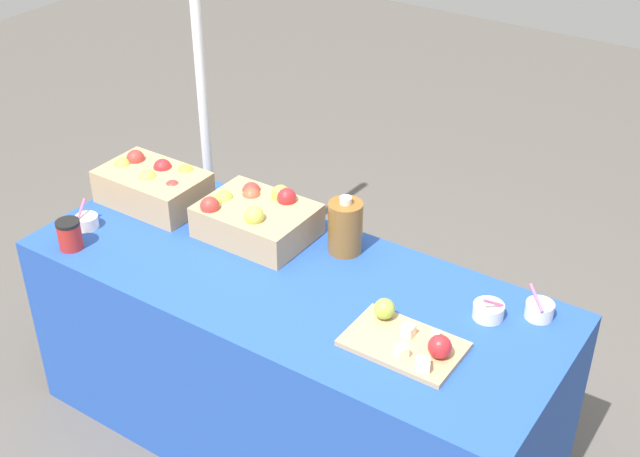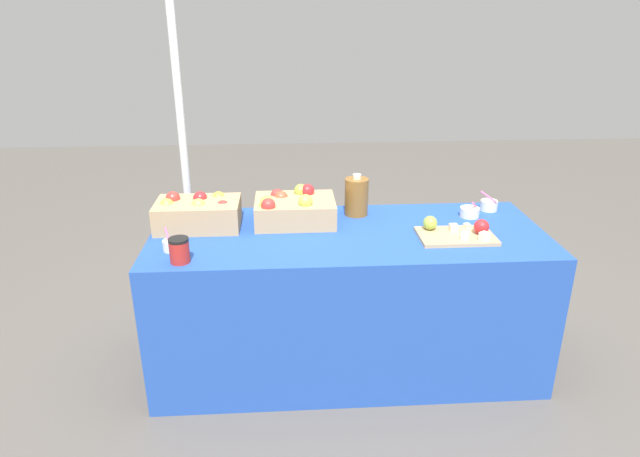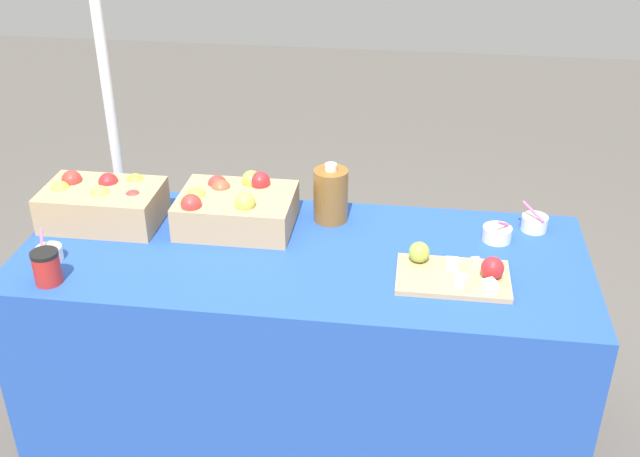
# 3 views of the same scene
# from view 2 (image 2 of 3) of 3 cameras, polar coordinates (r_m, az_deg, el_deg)

# --- Properties ---
(ground_plane) EXTENTS (10.00, 10.00, 0.00)m
(ground_plane) POSITION_cam_2_polar(r_m,az_deg,el_deg) (3.04, 2.68, -13.39)
(ground_plane) COLOR #56514C
(table) EXTENTS (1.90, 0.76, 0.74)m
(table) POSITION_cam_2_polar(r_m,az_deg,el_deg) (2.84, 2.81, -7.29)
(table) COLOR #234CAD
(table) RESTS_ON ground_plane
(apple_crate_left) EXTENTS (0.41, 0.26, 0.17)m
(apple_crate_left) POSITION_cam_2_polar(r_m,az_deg,el_deg) (2.78, -12.46, 1.59)
(apple_crate_left) COLOR tan
(apple_crate_left) RESTS_ON table
(apple_crate_middle) EXTENTS (0.40, 0.30, 0.17)m
(apple_crate_middle) POSITION_cam_2_polar(r_m,az_deg,el_deg) (2.78, -2.77, 2.04)
(apple_crate_middle) COLOR tan
(apple_crate_middle) RESTS_ON table
(cutting_board_front) EXTENTS (0.35, 0.23, 0.09)m
(cutting_board_front) POSITION_cam_2_polar(r_m,az_deg,el_deg) (2.68, 13.98, -0.41)
(cutting_board_front) COLOR tan
(cutting_board_front) RESTS_ON table
(sample_bowl_near) EXTENTS (0.10, 0.10, 0.09)m
(sample_bowl_near) POSITION_cam_2_polar(r_m,az_deg,el_deg) (2.96, 15.17, 1.65)
(sample_bowl_near) COLOR silver
(sample_bowl_near) RESTS_ON table
(sample_bowl_mid) EXTENTS (0.08, 0.09, 0.10)m
(sample_bowl_mid) POSITION_cam_2_polar(r_m,az_deg,el_deg) (2.55, -14.99, -1.65)
(sample_bowl_mid) COLOR silver
(sample_bowl_mid) RESTS_ON table
(sample_bowl_far) EXTENTS (0.10, 0.09, 0.10)m
(sample_bowl_far) POSITION_cam_2_polar(r_m,az_deg,el_deg) (3.09, 17.01, 2.32)
(sample_bowl_far) COLOR silver
(sample_bowl_far) RESTS_ON table
(cider_jug) EXTENTS (0.12, 0.12, 0.22)m
(cider_jug) POSITION_cam_2_polar(r_m,az_deg,el_deg) (2.87, 3.78, 3.31)
(cider_jug) COLOR brown
(cider_jug) RESTS_ON table
(coffee_cup) EXTENTS (0.09, 0.09, 0.11)m
(coffee_cup) POSITION_cam_2_polar(r_m,az_deg,el_deg) (2.42, -14.30, -2.19)
(coffee_cup) COLOR red
(coffee_cup) RESTS_ON table
(tent_pole) EXTENTS (0.04, 0.04, 2.01)m
(tent_pole) POSITION_cam_2_polar(r_m,az_deg,el_deg) (3.17, -13.87, 7.61)
(tent_pole) COLOR white
(tent_pole) RESTS_ON ground_plane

